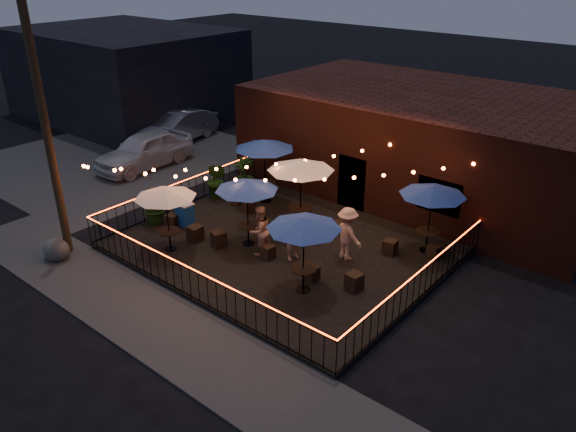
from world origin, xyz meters
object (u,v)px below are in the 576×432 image
(cafe_table_2, at_px, (247,186))
(cafe_table_3, at_px, (301,166))
(cafe_table_1, at_px, (264,145))
(boulder, at_px, (56,250))
(cafe_table_5, at_px, (433,191))
(cooler, at_px, (185,214))
(cafe_table_4, at_px, (304,224))
(utility_pole, at_px, (47,136))
(cafe_table_0, at_px, (165,194))

(cafe_table_2, relative_size, cafe_table_3, 0.91)
(cafe_table_1, relative_size, cafe_table_3, 1.13)
(cafe_table_2, height_order, boulder, cafe_table_2)
(cafe_table_5, bearing_deg, cafe_table_2, -144.99)
(cafe_table_5, relative_size, cooler, 3.15)
(boulder, bearing_deg, cafe_table_3, 54.11)
(cafe_table_1, distance_m, cafe_table_4, 6.49)
(utility_pole, relative_size, cafe_table_4, 3.25)
(cafe_table_3, bearing_deg, cafe_table_4, -50.24)
(cafe_table_1, relative_size, boulder, 3.15)
(cafe_table_0, relative_size, cafe_table_1, 0.83)
(cafe_table_0, xyz_separation_m, cafe_table_3, (2.29, 3.98, 0.33))
(cafe_table_0, xyz_separation_m, cafe_table_4, (4.88, 0.88, 0.14))
(cafe_table_1, xyz_separation_m, cooler, (-0.79, -3.42, -1.85))
(cafe_table_5, distance_m, boulder, 12.15)
(cafe_table_3, distance_m, boulder, 8.42)
(cafe_table_4, bearing_deg, cafe_table_5, 69.52)
(cafe_table_0, bearing_deg, utility_pole, -141.71)
(cafe_table_2, relative_size, cafe_table_4, 0.95)
(utility_pole, bearing_deg, boulder, -70.20)
(cafe_table_4, relative_size, cafe_table_5, 0.90)
(cafe_table_1, height_order, cafe_table_3, cafe_table_3)
(cafe_table_0, relative_size, cafe_table_4, 0.96)
(cafe_table_3, bearing_deg, boulder, -125.89)
(utility_pole, height_order, cafe_table_5, utility_pole)
(cafe_table_3, height_order, cooler, cafe_table_3)
(cafe_table_2, bearing_deg, cooler, -171.14)
(cooler, bearing_deg, utility_pole, -110.92)
(cooler, height_order, boulder, cooler)
(cafe_table_0, bearing_deg, cafe_table_3, 60.07)
(cafe_table_4, bearing_deg, boulder, -154.60)
(cafe_table_0, xyz_separation_m, cooler, (-0.99, 1.50, -1.55))
(cafe_table_3, distance_m, cafe_table_4, 4.05)
(cafe_table_0, xyz_separation_m, cafe_table_5, (6.53, 5.29, 0.13))
(utility_pole, xyz_separation_m, cafe_table_2, (4.39, 4.03, -1.76))
(utility_pole, relative_size, boulder, 8.80)
(cafe_table_0, height_order, cafe_table_5, cafe_table_5)
(cafe_table_0, distance_m, cafe_table_5, 8.40)
(boulder, bearing_deg, cafe_table_2, 47.22)
(boulder, bearing_deg, utility_pole, 109.80)
(utility_pole, height_order, boulder, utility_pole)
(cafe_table_3, bearing_deg, cafe_table_5, 17.16)
(cafe_table_4, xyz_separation_m, cafe_table_5, (1.65, 4.42, -0.02))
(cafe_table_2, bearing_deg, cafe_table_5, 35.01)
(cafe_table_3, distance_m, cafe_table_5, 4.44)
(cafe_table_1, height_order, cafe_table_4, cafe_table_1)
(utility_pole, xyz_separation_m, cafe_table_4, (7.55, 2.98, -1.71))
(cafe_table_1, distance_m, cafe_table_5, 6.74)
(cafe_table_0, bearing_deg, cafe_table_4, 10.17)
(cafe_table_2, height_order, cafe_table_3, cafe_table_3)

